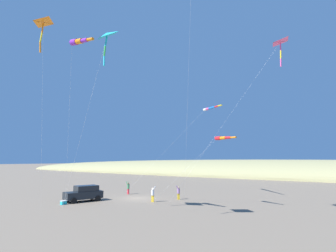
# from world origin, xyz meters

# --- Properties ---
(ground_plane) EXTENTS (600.00, 600.00, 0.00)m
(ground_plane) POSITION_xyz_m (0.00, 0.00, 0.00)
(ground_plane) COLOR #756654
(dune_ridge_grassy) EXTENTS (28.00, 240.00, 9.96)m
(dune_ridge_grassy) POSITION_xyz_m (-55.00, 0.00, 0.00)
(dune_ridge_grassy) COLOR #938E60
(dune_ridge_grassy) RESTS_ON ground_plane
(parked_car) EXTENTS (4.65, 3.00, 1.85)m
(parked_car) POSITION_xyz_m (5.57, -3.50, 0.95)
(parked_car) COLOR black
(parked_car) RESTS_ON ground_plane
(cooler_box) EXTENTS (0.62, 0.42, 0.42)m
(cooler_box) POSITION_xyz_m (8.29, -3.53, 0.21)
(cooler_box) COLOR #1EB7C6
(cooler_box) RESTS_ON ground_plane
(person_adult_flyer) EXTENTS (0.56, 0.63, 1.79)m
(person_adult_flyer) POSITION_xyz_m (1.29, 3.56, 0.98)
(person_adult_flyer) COLOR gold
(person_adult_flyer) RESTS_ON ground_plane
(person_child_green_jacket) EXTENTS (0.47, 0.58, 1.81)m
(person_child_green_jacket) POSITION_xyz_m (-2.31, -3.71, 0.99)
(person_child_green_jacket) COLOR #B72833
(person_child_green_jacket) RESTS_ON ground_plane
(person_child_grey_jacket) EXTENTS (0.60, 0.61, 1.72)m
(person_child_grey_jacket) POSITION_xyz_m (-2.13, 4.97, 0.93)
(person_child_grey_jacket) COLOR gold
(person_child_grey_jacket) RESTS_ON ground_plane
(kite_delta_long_streamer_right) EXTENTS (4.84, 6.48, 17.60)m
(kite_delta_long_streamer_right) POSITION_xyz_m (14.44, 1.07, 17.25)
(kite_delta_long_streamer_right) COLOR orange
(kite_delta_long_streamer_right) RESTS_ON ground_plane
(kite_windsock_long_streamer_left) EXTENTS (6.28, 15.45, 12.75)m
(kite_windsock_long_streamer_left) POSITION_xyz_m (-7.76, 6.79, 12.28)
(kite_windsock_long_streamer_left) COLOR white
(kite_windsock_long_streamer_left) RESTS_ON ground_plane
(kite_delta_blue_topmost) EXTENTS (3.84, 10.24, 15.09)m
(kite_delta_blue_topmost) POSITION_xyz_m (13.13, 8.01, 14.58)
(kite_delta_blue_topmost) COLOR #1EB7C6
(kite_delta_blue_topmost) RESTS_ON ground_plane
(kite_windsock_white_trailing) EXTENTS (1.54, 10.63, 7.47)m
(kite_windsock_white_trailing) POSITION_xyz_m (-0.05, 11.92, 7.23)
(kite_windsock_white_trailing) COLOR red
(kite_windsock_white_trailing) RESTS_ON ground_plane
(kite_delta_checkered_midright) EXTENTS (5.78, 12.89, 18.06)m
(kite_delta_checkered_midright) POSITION_xyz_m (-2.98, 17.63, 17.69)
(kite_delta_checkered_midright) COLOR #EF4C93
(kite_delta_checkered_midright) RESTS_ON ground_plane
(kite_windsock_rainbow_low_near) EXTENTS (4.59, 9.25, 16.17)m
(kite_windsock_rainbow_low_near) POSITION_xyz_m (12.25, 3.41, 15.66)
(kite_windsock_rainbow_low_near) COLOR purple
(kite_windsock_rainbow_low_near) RESTS_ON ground_plane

